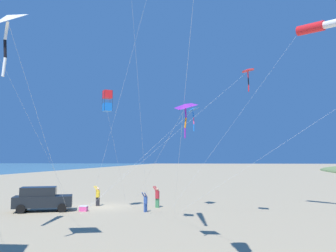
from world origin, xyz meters
The scene contains 12 objects.
ground_plane centered at (0.00, 0.00, 0.00)m, with size 600.00×600.00×0.00m, color tan.
parked_car centered at (-3.79, -3.04, 0.95)m, with size 4.68×3.25×1.85m.
cooler_box centered at (-0.58, -2.66, 0.21)m, with size 0.62×0.42×0.42m.
person_adult_flyer centered at (-0.51, 0.48, 0.93)m, with size 0.54×0.44×1.71m.
person_child_green_jacket centered at (4.22, -2.48, 0.81)m, with size 0.50×0.53×1.49m.
person_child_grey_jacket centered at (4.73, 0.03, 0.96)m, with size 0.60×0.51×1.77m.
kite_delta_white_trailing centered at (7.72, -0.49, 8.01)m, with size 8.89×2.44×8.31m.
kite_delta_orange_high_right centered at (0.49, -15.36, 10.00)m, with size 2.52×11.67×10.52m.
kite_delta_long_streamer_right centered at (11.72, -4.97, 9.99)m, with size 12.53×1.22×10.22m.
kite_box_rainbow_low_near centered at (1.06, -2.31, 8.61)m, with size 0.91×5.33×9.45m.
kite_windsock_black_fish_shape centered at (17.69, -2.73, 13.86)m, with size 14.87×6.04×14.39m.
kite_delta_yellow_midlevel centered at (8.03, -13.00, 6.37)m, with size 6.20×13.96×6.68m.
Camera 1 is at (9.28, -29.14, 3.98)m, focal length 37.61 mm.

